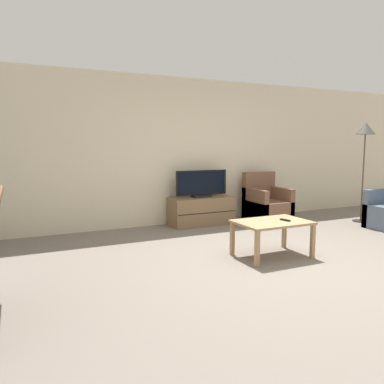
% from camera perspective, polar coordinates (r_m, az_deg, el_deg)
% --- Properties ---
extents(ground_plane, '(24.00, 24.00, 0.00)m').
position_cam_1_polar(ground_plane, '(4.94, 14.17, -10.35)').
color(ground_plane, slate).
extents(wall_back, '(12.00, 0.06, 2.70)m').
position_cam_1_polar(wall_back, '(7.12, -0.14, 6.19)').
color(wall_back, beige).
rests_on(wall_back, ground).
extents(tv_stand, '(1.19, 0.51, 0.52)m').
position_cam_1_polar(tv_stand, '(6.96, 1.45, -2.88)').
color(tv_stand, brown).
rests_on(tv_stand, ground).
extents(tv, '(1.02, 0.18, 0.50)m').
position_cam_1_polar(tv, '(6.89, 1.47, 1.12)').
color(tv, black).
rests_on(tv, tv_stand).
extents(armchair, '(0.70, 0.76, 0.94)m').
position_cam_1_polar(armchair, '(7.44, 11.24, -2.03)').
color(armchair, brown).
rests_on(armchair, ground).
extents(coffee_table, '(0.95, 0.65, 0.48)m').
position_cam_1_polar(coffee_table, '(5.05, 12.13, -5.03)').
color(coffee_table, '#A37F56').
rests_on(coffee_table, ground).
extents(remote, '(0.07, 0.15, 0.02)m').
position_cam_1_polar(remote, '(5.09, 14.01, -4.16)').
color(remote, black).
rests_on(remote, coffee_table).
extents(floor_lamp, '(0.36, 0.36, 1.89)m').
position_cam_1_polar(floor_lamp, '(7.85, 24.90, 7.93)').
color(floor_lamp, black).
rests_on(floor_lamp, ground).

